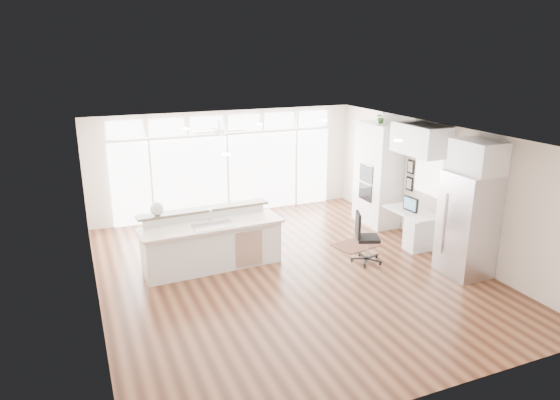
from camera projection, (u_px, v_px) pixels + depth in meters
name	position (u px, v px, depth m)	size (l,w,h in m)	color
floor	(288.00, 272.00, 9.76)	(7.00, 8.00, 0.02)	#452415
ceiling	(289.00, 135.00, 8.98)	(7.00, 8.00, 0.02)	white
wall_back	(226.00, 163.00, 12.90)	(7.00, 0.04, 2.70)	silver
wall_front	(427.00, 301.00, 5.84)	(7.00, 0.04, 2.70)	silver
wall_left	(91.00, 232.00, 8.07)	(0.04, 8.00, 2.70)	silver
wall_right	(438.00, 187.00, 10.67)	(0.04, 8.00, 2.70)	silver
glass_wall	(227.00, 175.00, 12.93)	(5.80, 0.06, 2.08)	white
transom_row	(226.00, 124.00, 12.54)	(5.90, 0.06, 0.40)	white
desk_window	(428.00, 175.00, 10.86)	(0.04, 0.85, 0.85)	silver
ceiling_fan	(219.00, 127.00, 11.32)	(1.16, 1.16, 0.32)	white
recessed_lights	(285.00, 134.00, 9.16)	(3.40, 3.00, 0.02)	beige
oven_cabinet	(378.00, 174.00, 12.16)	(0.64, 1.20, 2.50)	white
desk_nook	(412.00, 227.00, 11.08)	(0.72, 1.30, 0.76)	white
upper_cabinets	(421.00, 139.00, 10.52)	(0.64, 1.30, 0.64)	white
refrigerator	(468.00, 224.00, 9.44)	(0.76, 0.90, 2.00)	silver
fridge_cabinet	(478.00, 157.00, 9.08)	(0.64, 0.90, 0.60)	white
framed_photos	(410.00, 175.00, 11.45)	(0.06, 0.22, 0.80)	black
kitchen_island	(212.00, 241.00, 9.81)	(2.80, 1.06, 1.11)	white
rug	(356.00, 245.00, 11.08)	(0.94, 0.68, 0.01)	#321810
office_chair	(368.00, 238.00, 10.07)	(0.55, 0.50, 1.05)	black
fishbowl	(157.00, 209.00, 9.56)	(0.27, 0.27, 0.27)	white
monitor	(411.00, 204.00, 10.89)	(0.07, 0.43, 0.36)	black
keyboard	(404.00, 212.00, 10.87)	(0.11, 0.31, 0.02)	silver
potted_plant	(381.00, 119.00, 11.77)	(0.24, 0.26, 0.21)	#326029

